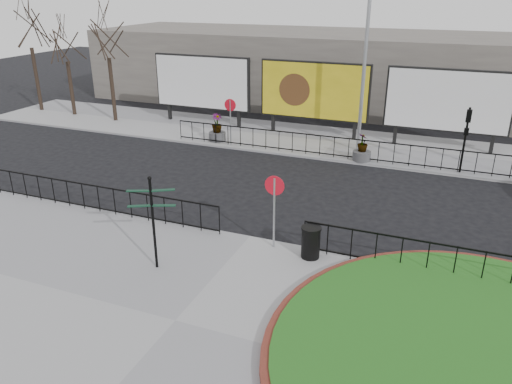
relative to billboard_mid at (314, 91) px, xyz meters
The scene contains 23 objects.
ground 13.31m from the billboard_mid, 83.40° to the right, with size 90.00×90.00×0.00m, color black.
pavement_near 18.21m from the billboard_mid, 85.23° to the right, with size 30.00×10.00×0.12m, color gray.
pavement_far 3.10m from the billboard_mid, 32.94° to the right, with size 44.00×6.00×0.12m, color gray.
brick_edge 19.36m from the billboard_mid, 62.06° to the right, with size 10.40×10.40×0.18m, color maroon.
grass_lawn 19.36m from the billboard_mid, 62.06° to the right, with size 10.00×10.00×0.22m, color #174C14.
railing_near_left 14.15m from the billboard_mid, 108.73° to the right, with size 10.00×0.10×1.10m, color black, non-canonical shape.
railing_near_right 15.62m from the billboard_mid, 58.92° to the right, with size 9.00×0.10×1.10m, color black, non-canonical shape.
railing_far 4.84m from the billboard_mid, 55.75° to the right, with size 18.00×0.10×1.10m, color black, non-canonical shape.
speed_sign_far 5.04m from the billboard_mid, 134.46° to the right, with size 0.64×0.07×2.47m.
speed_sign_near 13.62m from the billboard_mid, 79.41° to the right, with size 0.64×0.07×2.47m.
billboard_left 7.00m from the billboard_mid, behind, with size 6.20×0.31×4.10m.
billboard_mid is the anchor object (origin of this frame).
billboard_right 7.00m from the billboard_mid, ahead, with size 6.20×0.31×4.10m.
lamp_post 4.23m from the billboard_mid, 33.25° to the right, with size 0.74×0.18×9.23m.
signal_pole_a 8.80m from the billboard_mid, 24.42° to the right, with size 0.22×0.26×3.00m.
tree_left 12.63m from the billboard_mid, behind, with size 2.00×2.00×7.00m, color #2D2119, non-canonical shape.
tree_mid 16.05m from the billboard_mid, behind, with size 2.00×2.00×6.20m, color #2D2119, non-canonical shape.
tree_far 19.07m from the billboard_mid, behind, with size 2.00×2.00×7.50m, color #2D2119, non-canonical shape.
building_backdrop 9.15m from the billboard_mid, 80.57° to the left, with size 40.00×10.00×5.00m, color slate.
fingerpost_sign 15.91m from the billboard_mid, 91.27° to the right, with size 1.32×0.78×2.94m.
litter_bin 14.23m from the billboard_mid, 74.38° to the right, with size 0.63×0.63×1.04m.
planter_a 5.83m from the billboard_mid, 144.75° to the right, with size 0.92×0.92×1.50m.
planter_b 5.38m from the billboard_mid, 45.58° to the right, with size 0.88×0.88×1.35m.
Camera 1 is at (5.81, -13.97, 8.02)m, focal length 35.00 mm.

